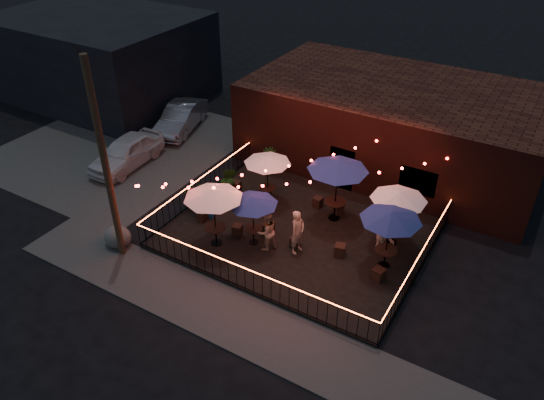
% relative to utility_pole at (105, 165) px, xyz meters
% --- Properties ---
extents(ground, '(110.00, 110.00, 0.00)m').
position_rel_utility_pole_xyz_m(ground, '(5.40, 2.60, -4.00)').
color(ground, black).
rests_on(ground, ground).
extents(patio, '(10.00, 8.00, 0.15)m').
position_rel_utility_pole_xyz_m(patio, '(5.40, 4.60, -3.92)').
color(patio, black).
rests_on(patio, ground).
extents(sidewalk, '(18.00, 2.50, 0.05)m').
position_rel_utility_pole_xyz_m(sidewalk, '(5.40, -0.65, -3.98)').
color(sidewalk, '#3E3C39').
rests_on(sidewalk, ground).
extents(parking_lot, '(11.00, 12.00, 0.02)m').
position_rel_utility_pole_xyz_m(parking_lot, '(-6.60, 6.60, -3.99)').
color(parking_lot, '#3E3C39').
rests_on(parking_lot, ground).
extents(brick_building, '(14.00, 8.00, 4.00)m').
position_rel_utility_pole_xyz_m(brick_building, '(6.40, 12.59, -2.00)').
color(brick_building, '#35140E').
rests_on(brick_building, ground).
extents(background_building, '(12.00, 9.00, 5.00)m').
position_rel_utility_pole_xyz_m(background_building, '(-12.60, 11.60, -1.50)').
color(background_building, black).
rests_on(background_building, ground).
extents(utility_pole, '(0.26, 0.26, 8.00)m').
position_rel_utility_pole_xyz_m(utility_pole, '(0.00, 0.00, 0.00)').
color(utility_pole, '#3C2518').
rests_on(utility_pole, ground).
extents(fence_front, '(10.00, 0.04, 1.04)m').
position_rel_utility_pole_xyz_m(fence_front, '(5.40, 0.60, -3.34)').
color(fence_front, black).
rests_on(fence_front, patio).
extents(fence_left, '(0.04, 8.00, 1.04)m').
position_rel_utility_pole_xyz_m(fence_left, '(0.40, 4.60, -3.34)').
color(fence_left, black).
rests_on(fence_left, patio).
extents(fence_right, '(0.04, 8.00, 1.04)m').
position_rel_utility_pole_xyz_m(fence_right, '(10.40, 4.60, -3.34)').
color(fence_right, black).
rests_on(fence_right, patio).
extents(festoon_lights, '(10.02, 8.72, 1.32)m').
position_rel_utility_pole_xyz_m(festoon_lights, '(4.39, 4.30, -1.48)').
color(festoon_lights, '#FF251E').
rests_on(festoon_lights, ground).
extents(cafe_table_0, '(2.46, 2.46, 2.52)m').
position_rel_utility_pole_xyz_m(cafe_table_0, '(2.91, 2.29, -1.54)').
color(cafe_table_0, black).
rests_on(cafe_table_0, patio).
extents(cafe_table_1, '(2.68, 2.68, 2.26)m').
position_rel_utility_pole_xyz_m(cafe_table_1, '(3.06, 5.98, -1.79)').
color(cafe_table_1, black).
rests_on(cafe_table_1, patio).
extents(cafe_table_2, '(2.07, 2.07, 2.17)m').
position_rel_utility_pole_xyz_m(cafe_table_2, '(4.16, 3.09, -1.87)').
color(cafe_table_2, black).
rests_on(cafe_table_2, patio).
extents(cafe_table_3, '(3.24, 3.24, 2.78)m').
position_rel_utility_pole_xyz_m(cafe_table_3, '(6.21, 6.27, -1.31)').
color(cafe_table_3, black).
rests_on(cafe_table_3, patio).
extents(cafe_table_4, '(2.67, 2.67, 2.49)m').
position_rel_utility_pole_xyz_m(cafe_table_4, '(9.17, 4.42, -1.58)').
color(cafe_table_4, black).
rests_on(cafe_table_4, patio).
extents(cafe_table_5, '(2.82, 2.82, 2.41)m').
position_rel_utility_pole_xyz_m(cafe_table_5, '(8.93, 5.93, -1.65)').
color(cafe_table_5, black).
rests_on(cafe_table_5, patio).
extents(bistro_chair_0, '(0.37, 0.37, 0.44)m').
position_rel_utility_pole_xyz_m(bistro_chair_0, '(1.47, 3.27, -3.63)').
color(bistro_chair_0, black).
rests_on(bistro_chair_0, patio).
extents(bistro_chair_1, '(0.47, 0.47, 0.45)m').
position_rel_utility_pole_xyz_m(bistro_chair_1, '(3.32, 3.19, -3.63)').
color(bistro_chair_1, black).
rests_on(bistro_chair_1, patio).
extents(bistro_chair_2, '(0.45, 0.45, 0.48)m').
position_rel_utility_pole_xyz_m(bistro_chair_2, '(1.38, 5.93, -3.61)').
color(bistro_chair_2, black).
rests_on(bistro_chair_2, patio).
extents(bistro_chair_3, '(0.41, 0.41, 0.48)m').
position_rel_utility_pole_xyz_m(bistro_chair_3, '(2.77, 6.28, -3.61)').
color(bistro_chair_3, black).
rests_on(bistro_chair_3, patio).
extents(bistro_chair_4, '(0.52, 0.52, 0.50)m').
position_rel_utility_pole_xyz_m(bistro_chair_4, '(4.39, 3.88, -3.60)').
color(bistro_chair_4, black).
rests_on(bistro_chair_4, patio).
extents(bistro_chair_5, '(0.34, 0.34, 0.40)m').
position_rel_utility_pole_xyz_m(bistro_chair_5, '(5.69, 3.76, -3.65)').
color(bistro_chair_5, black).
rests_on(bistro_chair_5, patio).
extents(bistro_chair_6, '(0.39, 0.39, 0.44)m').
position_rel_utility_pole_xyz_m(bistro_chair_6, '(5.19, 6.72, -3.63)').
color(bistro_chair_6, black).
rests_on(bistro_chair_6, patio).
extents(bistro_chair_7, '(0.51, 0.51, 0.46)m').
position_rel_utility_pole_xyz_m(bistro_chair_7, '(6.20, 6.66, -3.62)').
color(bistro_chair_7, black).
rests_on(bistro_chair_7, patio).
extents(bistro_chair_8, '(0.50, 0.50, 0.47)m').
position_rel_utility_pole_xyz_m(bistro_chair_8, '(7.46, 4.14, -3.61)').
color(bistro_chair_8, black).
rests_on(bistro_chair_8, patio).
extents(bistro_chair_9, '(0.48, 0.48, 0.48)m').
position_rel_utility_pole_xyz_m(bistro_chair_9, '(9.25, 3.57, -3.61)').
color(bistro_chair_9, black).
rests_on(bistro_chair_9, patio).
extents(bistro_chair_10, '(0.42, 0.42, 0.46)m').
position_rel_utility_pole_xyz_m(bistro_chair_10, '(8.04, 7.20, -3.62)').
color(bistro_chair_10, black).
rests_on(bistro_chair_10, patio).
extents(bistro_chair_11, '(0.43, 0.43, 0.49)m').
position_rel_utility_pole_xyz_m(bistro_chair_11, '(9.05, 6.91, -3.60)').
color(bistro_chair_11, black).
rests_on(bistro_chair_11, patio).
extents(patron_a, '(0.54, 0.74, 1.86)m').
position_rel_utility_pole_xyz_m(patron_a, '(5.92, 3.49, -2.92)').
color(patron_a, '#D8A896').
rests_on(patron_a, patio).
extents(patron_b, '(0.93, 1.02, 1.69)m').
position_rel_utility_pole_xyz_m(patron_b, '(4.82, 3.03, -3.00)').
color(patron_b, tan).
rests_on(patron_b, patio).
extents(patron_c, '(1.35, 1.10, 1.82)m').
position_rel_utility_pole_xyz_m(patron_c, '(8.71, 5.22, -2.94)').
color(patron_c, '#D29E8A').
rests_on(patron_c, patio).
extents(potted_shrub_a, '(1.33, 1.20, 1.32)m').
position_rel_utility_pole_xyz_m(potted_shrub_a, '(0.80, 3.93, -3.19)').
color(potted_shrub_a, '#133E10').
rests_on(potted_shrub_a, patio).
extents(potted_shrub_b, '(0.86, 0.73, 1.43)m').
position_rel_utility_pole_xyz_m(potted_shrub_b, '(1.24, 5.60, -3.14)').
color(potted_shrub_b, '#0B350C').
rests_on(potted_shrub_b, patio).
extents(potted_shrub_c, '(0.84, 0.84, 1.29)m').
position_rel_utility_pole_xyz_m(potted_shrub_c, '(1.80, 8.14, -3.21)').
color(potted_shrub_c, '#113411').
rests_on(potted_shrub_c, patio).
extents(cooler, '(0.74, 0.62, 0.84)m').
position_rel_utility_pole_xyz_m(cooler, '(1.44, 3.65, -3.42)').
color(cooler, '#1257A0').
rests_on(cooler, patio).
extents(boulder, '(1.07, 0.93, 0.79)m').
position_rel_utility_pole_xyz_m(boulder, '(-0.51, 0.32, -3.60)').
color(boulder, '#4E4F49').
rests_on(boulder, ground).
extents(car_white, '(2.04, 4.50, 1.50)m').
position_rel_utility_pole_xyz_m(car_white, '(-4.76, 5.33, -3.25)').
color(car_white, silver).
rests_on(car_white, ground).
extents(car_silver, '(2.74, 4.74, 1.48)m').
position_rel_utility_pole_xyz_m(car_silver, '(-5.01, 9.89, -3.26)').
color(car_silver, '#A6A6AE').
rests_on(car_silver, ground).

